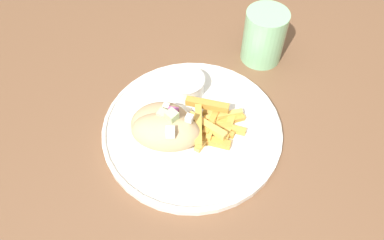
% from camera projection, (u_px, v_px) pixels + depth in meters
% --- Properties ---
extents(table, '(1.32, 1.32, 0.73)m').
position_uv_depth(table, '(197.00, 150.00, 0.73)').
color(table, brown).
rests_on(table, ground_plane).
extents(plate, '(0.32, 0.32, 0.02)m').
position_uv_depth(plate, '(192.00, 128.00, 0.66)').
color(plate, white).
rests_on(plate, table).
extents(pita_sandwich_near, '(0.14, 0.12, 0.07)m').
position_uv_depth(pita_sandwich_near, '(166.00, 131.00, 0.62)').
color(pita_sandwich_near, tan).
rests_on(pita_sandwich_near, plate).
extents(pita_sandwich_far, '(0.12, 0.11, 0.06)m').
position_uv_depth(pita_sandwich_far, '(160.00, 122.00, 0.64)').
color(pita_sandwich_far, tan).
rests_on(pita_sandwich_far, plate).
extents(fries_pile, '(0.12, 0.11, 0.04)m').
position_uv_depth(fries_pile, '(213.00, 124.00, 0.65)').
color(fries_pile, '#E5B251').
rests_on(fries_pile, plate).
extents(sauce_ramekin, '(0.07, 0.07, 0.03)m').
position_uv_depth(sauce_ramekin, '(186.00, 84.00, 0.70)').
color(sauce_ramekin, white).
rests_on(sauce_ramekin, plate).
extents(water_glass, '(0.08, 0.08, 0.11)m').
position_uv_depth(water_glass, '(264.00, 38.00, 0.75)').
color(water_glass, '#8CCC93').
rests_on(water_glass, table).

